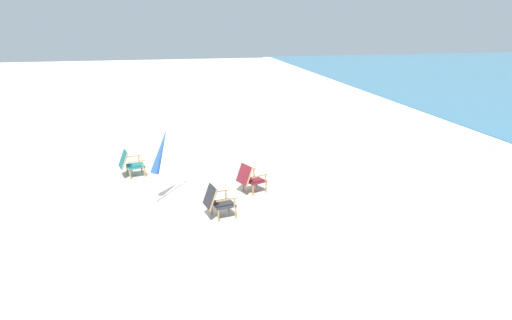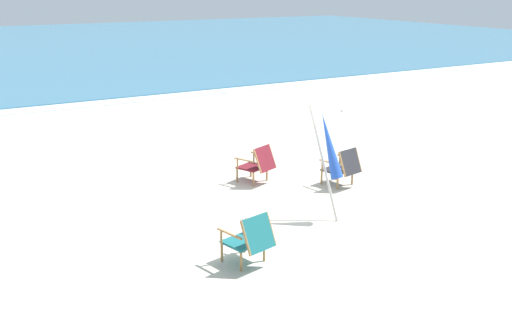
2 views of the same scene
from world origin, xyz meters
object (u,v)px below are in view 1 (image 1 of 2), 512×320
(beach_chair_front_left, at_px, (217,201))
(umbrella_furled_blue, at_px, (161,152))
(beach_chair_far_center, at_px, (130,163))
(beach_chair_front_right, at_px, (250,178))

(beach_chair_front_left, xyz_separation_m, umbrella_furled_blue, (-1.30, -1.24, 0.89))
(umbrella_furled_blue, bearing_deg, beach_chair_far_center, -156.14)
(beach_chair_far_center, height_order, umbrella_furled_blue, umbrella_furled_blue)
(beach_chair_far_center, bearing_deg, umbrella_furled_blue, 23.86)
(beach_chair_front_left, height_order, umbrella_furled_blue, umbrella_furled_blue)
(beach_chair_far_center, bearing_deg, beach_chair_front_right, 58.21)
(beach_chair_far_center, xyz_separation_m, beach_chair_front_right, (2.00, 3.22, 0.00))
(beach_chair_far_center, relative_size, beach_chair_front_right, 0.95)
(beach_chair_front_right, xyz_separation_m, beach_chair_front_left, (1.40, -1.06, 0.00))
(beach_chair_front_right, bearing_deg, beach_chair_far_center, -121.79)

